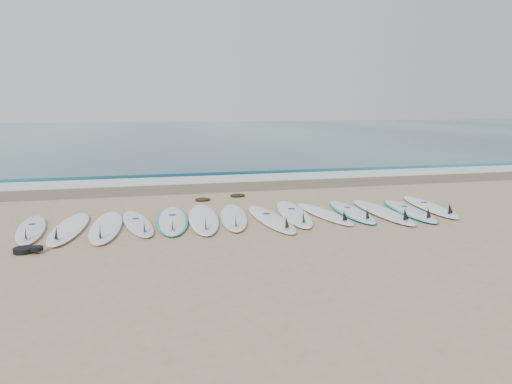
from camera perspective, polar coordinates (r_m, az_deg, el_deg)
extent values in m
plane|color=tan|center=(10.04, -0.54, -3.15)|extent=(120.00, 120.00, 0.00)
cube|color=#206269|center=(42.13, -11.21, 6.65)|extent=(120.00, 55.00, 0.03)
cube|color=brown|center=(13.98, -4.54, 0.56)|extent=(120.00, 1.80, 0.01)
cube|color=silver|center=(15.35, -5.44, 1.43)|extent=(120.00, 1.40, 0.04)
cube|color=#206269|center=(16.81, -6.24, 2.26)|extent=(120.00, 1.00, 0.10)
ellipsoid|color=silver|center=(10.00, -24.32, -3.87)|extent=(0.68, 2.36, 0.08)
cone|color=black|center=(9.14, -24.83, -4.26)|extent=(0.22, 0.26, 0.25)
cylinder|color=navy|center=(10.21, -24.22, -3.37)|extent=(0.15, 0.15, 0.01)
ellipsoid|color=white|center=(9.80, -20.54, -3.85)|extent=(0.80, 2.64, 0.08)
cone|color=black|center=(8.87, -21.86, -4.34)|extent=(0.25, 0.30, 0.28)
ellipsoid|color=white|center=(9.70, -16.72, -3.76)|extent=(0.71, 2.68, 0.09)
cone|color=black|center=(8.73, -17.39, -4.25)|extent=(0.24, 0.30, 0.28)
ellipsoid|color=white|center=(9.84, -13.39, -3.46)|extent=(0.77, 2.39, 0.08)
cone|color=black|center=(8.98, -12.66, -3.81)|extent=(0.23, 0.27, 0.25)
cylinder|color=navy|center=(10.04, -13.58, -2.97)|extent=(0.15, 0.15, 0.01)
ellipsoid|color=white|center=(9.96, -9.54, -3.14)|extent=(0.74, 2.60, 0.08)
ellipsoid|color=#07B3A3|center=(9.96, -9.54, -3.17)|extent=(0.83, 2.62, 0.06)
cone|color=black|center=(9.01, -9.55, -3.54)|extent=(0.24, 0.29, 0.27)
cylinder|color=navy|center=(10.19, -9.55, -2.60)|extent=(0.16, 0.16, 0.01)
ellipsoid|color=white|center=(9.98, -6.05, -3.00)|extent=(0.86, 2.85, 0.09)
cone|color=black|center=(8.95, -5.78, -3.43)|extent=(0.27, 0.32, 0.30)
ellipsoid|color=white|center=(10.10, -2.58, -2.83)|extent=(0.94, 2.61, 0.08)
cone|color=black|center=(9.16, -2.33, -3.20)|extent=(0.26, 0.30, 0.27)
ellipsoid|color=white|center=(9.93, 1.63, -3.03)|extent=(0.63, 2.63, 0.08)
cone|color=black|center=(9.02, 3.50, -3.39)|extent=(0.23, 0.29, 0.28)
cylinder|color=navy|center=(10.16, 1.20, -2.49)|extent=(0.16, 0.16, 0.01)
ellipsoid|color=white|center=(10.42, 4.31, -2.44)|extent=(0.92, 2.74, 0.09)
cone|color=black|center=(9.44, 5.43, -2.77)|extent=(0.26, 0.31, 0.29)
cylinder|color=navy|center=(10.66, 4.05, -1.91)|extent=(0.17, 0.17, 0.01)
ellipsoid|color=white|center=(10.49, 7.71, -2.45)|extent=(0.72, 2.36, 0.08)
cone|color=black|center=(9.74, 10.06, -2.66)|extent=(0.22, 0.27, 0.25)
ellipsoid|color=white|center=(10.80, 10.82, -2.18)|extent=(0.69, 2.43, 0.08)
ellipsoid|color=#07B3A3|center=(10.80, 10.82, -2.21)|extent=(0.77, 2.45, 0.06)
cone|color=black|center=(9.97, 12.60, -2.42)|extent=(0.22, 0.27, 0.26)
cylinder|color=navy|center=(11.00, 10.41, -1.73)|extent=(0.15, 0.15, 0.01)
ellipsoid|color=white|center=(10.88, 14.15, -2.18)|extent=(0.63, 2.68, 0.09)
cone|color=black|center=(10.02, 16.68, -2.43)|extent=(0.23, 0.29, 0.28)
ellipsoid|color=white|center=(11.19, 17.08, -2.02)|extent=(0.81, 2.47, 0.08)
ellipsoid|color=#07B3A3|center=(11.19, 17.08, -2.04)|extent=(0.89, 2.50, 0.06)
cone|color=black|center=(10.38, 19.09, -2.24)|extent=(0.24, 0.28, 0.26)
cylinder|color=navy|center=(11.39, 16.61, -1.58)|extent=(0.16, 0.16, 0.01)
ellipsoid|color=white|center=(11.75, 19.15, -1.56)|extent=(0.90, 2.62, 0.08)
cone|color=black|center=(10.90, 21.27, -1.75)|extent=(0.25, 0.30, 0.27)
cylinder|color=navy|center=(11.96, 18.67, -1.13)|extent=(0.17, 0.17, 0.01)
ellipsoid|color=black|center=(12.03, -6.12, -0.84)|extent=(0.38, 0.30, 0.07)
ellipsoid|color=black|center=(12.51, -2.12, -0.38)|extent=(0.39, 0.30, 0.08)
cylinder|color=black|center=(8.61, -24.99, -6.05)|extent=(0.32, 0.32, 0.08)
cylinder|color=black|center=(8.47, -23.80, -5.94)|extent=(0.20, 0.20, 0.06)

